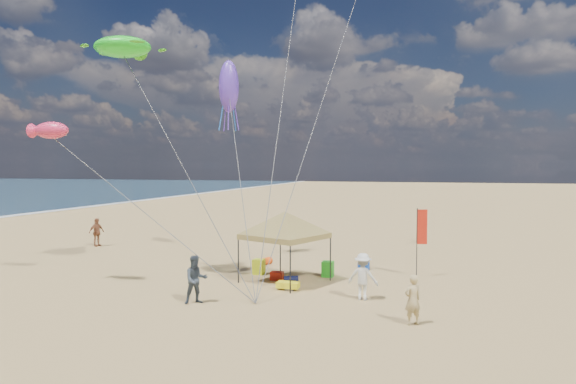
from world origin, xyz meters
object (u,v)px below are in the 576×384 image
(cooler_red, at_px, (277,276))
(person_far_a, at_px, (97,232))
(person_near_a, at_px, (413,300))
(chair_yellow, at_px, (259,267))
(canopy_tent, at_px, (285,214))
(person_near_c, at_px, (363,277))
(beach_cart, at_px, (288,285))
(chair_green, at_px, (328,269))
(person_near_b, at_px, (196,280))
(feather_flag, at_px, (421,231))
(cooler_blue, at_px, (364,266))

(cooler_red, height_order, person_far_a, person_far_a)
(cooler_red, distance_m, person_near_a, 7.72)
(cooler_red, distance_m, chair_yellow, 1.54)
(canopy_tent, bearing_deg, chair_yellow, 144.39)
(person_near_c, bearing_deg, chair_yellow, -24.09)
(beach_cart, xyz_separation_m, person_near_a, (5.09, -3.27, 0.61))
(canopy_tent, bearing_deg, chair_green, 44.15)
(person_near_a, relative_size, person_near_b, 0.91)
(person_far_a, bearing_deg, canopy_tent, -94.46)
(canopy_tent, relative_size, person_near_c, 3.01)
(person_near_a, height_order, person_far_a, person_far_a)
(canopy_tent, relative_size, person_near_b, 3.01)
(feather_flag, distance_m, cooler_red, 6.81)
(cooler_red, relative_size, person_near_c, 0.30)
(person_near_b, bearing_deg, canopy_tent, 25.01)
(person_near_b, bearing_deg, person_near_a, -40.65)
(cooler_red, height_order, beach_cart, cooler_red)
(beach_cart, height_order, person_near_c, person_near_c)
(beach_cart, bearing_deg, feather_flag, 37.49)
(chair_yellow, distance_m, person_far_a, 13.48)
(cooler_red, distance_m, person_near_c, 4.72)
(person_far_a, bearing_deg, chair_yellow, -92.63)
(canopy_tent, height_order, feather_flag, canopy_tent)
(chair_green, xyz_separation_m, beach_cart, (-1.06, -2.85, -0.15))
(canopy_tent, bearing_deg, person_near_b, -116.80)
(person_near_a, bearing_deg, chair_yellow, -75.65)
(cooler_blue, height_order, person_near_a, person_near_a)
(cooler_blue, xyz_separation_m, person_near_b, (-5.09, -7.77, 0.70))
(canopy_tent, xyz_separation_m, person_near_b, (-2.14, -4.24, -2.07))
(cooler_blue, bearing_deg, beach_cart, -116.66)
(person_near_c, xyz_separation_m, person_far_a, (-17.85, 8.06, 0.00))
(person_near_b, height_order, person_far_a, person_near_b)
(canopy_tent, distance_m, person_near_b, 5.18)
(cooler_red, bearing_deg, feather_flag, 21.74)
(feather_flag, height_order, cooler_red, feather_flag)
(chair_yellow, distance_m, person_near_c, 6.20)
(cooler_red, xyz_separation_m, beach_cart, (0.95, -1.51, 0.01))
(feather_flag, relative_size, person_near_b, 1.77)
(person_near_b, bearing_deg, chair_green, 18.99)
(chair_green, bearing_deg, feather_flag, 14.89)
(cooler_red, bearing_deg, beach_cart, -57.71)
(cooler_red, distance_m, cooler_blue, 4.75)
(person_near_c, bearing_deg, beach_cart, -5.75)
(cooler_blue, relative_size, beach_cart, 0.60)
(feather_flag, bearing_deg, chair_green, -165.11)
(feather_flag, height_order, cooler_blue, feather_flag)
(person_far_a, bearing_deg, cooler_red, -94.41)
(person_near_a, distance_m, person_far_a, 22.45)
(chair_green, relative_size, person_far_a, 0.39)
(feather_flag, distance_m, person_near_c, 5.17)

